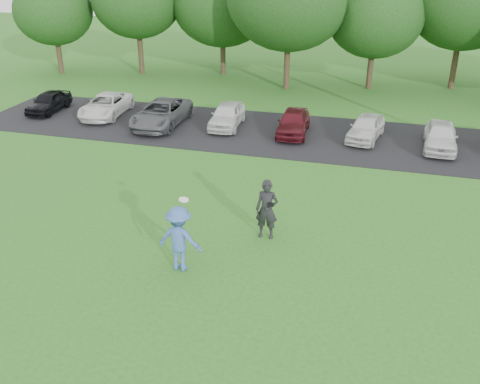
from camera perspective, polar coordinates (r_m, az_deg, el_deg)
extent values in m
plane|color=#2A661D|center=(14.64, -3.72, -10.31)|extent=(100.00, 100.00, 0.00)
cube|color=black|center=(25.96, 5.63, 6.11)|extent=(32.00, 6.50, 0.03)
imported|color=#3D62AC|center=(15.02, -6.48, -4.99)|extent=(1.29, 0.77, 1.95)
cylinder|color=white|center=(14.39, -6.02, -0.82)|extent=(0.27, 0.27, 0.07)
imported|color=black|center=(16.53, 2.88, -1.88)|extent=(0.71, 0.47, 1.93)
cube|color=black|center=(16.21, 3.38, -1.35)|extent=(0.14, 0.10, 0.10)
imported|color=black|center=(31.05, -19.74, 9.07)|extent=(1.42, 3.27, 1.10)
imported|color=silver|center=(29.43, -14.12, 8.96)|extent=(2.16, 4.13, 1.11)
imported|color=#53555A|center=(27.29, -8.39, 8.32)|extent=(2.07, 4.43, 1.23)
imported|color=silver|center=(26.80, -1.40, 8.21)|extent=(1.58, 3.52, 1.17)
imported|color=#53121A|center=(25.86, 5.72, 7.44)|extent=(1.58, 3.53, 1.18)
imported|color=silver|center=(25.71, 13.28, 6.71)|extent=(1.86, 3.46, 1.12)
imported|color=silver|center=(25.44, 20.61, 5.61)|extent=(1.53, 3.50, 1.17)
cylinder|color=#38281C|center=(40.21, -18.67, 13.45)|extent=(0.36, 0.36, 2.20)
ellipsoid|color=#214C19|center=(39.76, -19.31, 17.73)|extent=(5.20, 5.20, 4.42)
cylinder|color=#38281C|center=(38.65, -10.53, 14.27)|extent=(0.36, 0.36, 2.70)
cylinder|color=#38281C|center=(37.99, -1.82, 14.10)|extent=(0.36, 0.36, 2.20)
ellipsoid|color=#214C19|center=(37.46, -1.90, 19.51)|extent=(6.68, 6.68, 5.68)
cylinder|color=#38281C|center=(34.10, 5.01, 13.14)|extent=(0.36, 0.36, 2.70)
cylinder|color=#38281C|center=(34.99, 13.70, 12.43)|extent=(0.36, 0.36, 2.20)
ellipsoid|color=#214C19|center=(34.45, 14.27, 17.71)|extent=(5.76, 5.76, 4.90)
cylinder|color=#38281C|center=(36.51, 21.86, 12.28)|extent=(0.36, 0.36, 2.70)
ellipsoid|color=#214C19|center=(35.96, 22.88, 18.13)|extent=(6.50, 6.50, 5.53)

